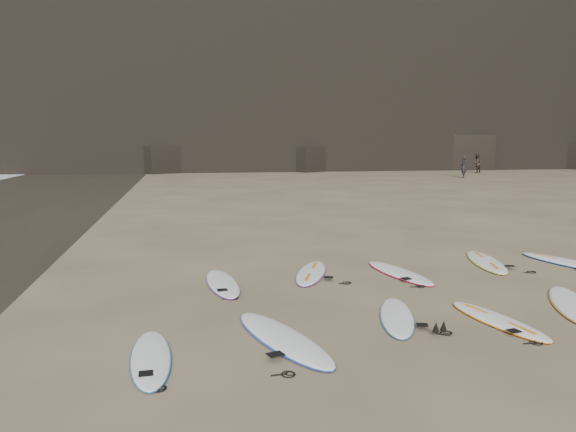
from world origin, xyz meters
name	(u,v)px	position (x,y,z in m)	size (l,w,h in m)	color
ground	(414,317)	(0.00, 0.00, 0.00)	(240.00, 240.00, 0.00)	#897559
surfboard_0	(151,357)	(-4.32, -1.09, 0.04)	(0.53, 2.21, 0.08)	white
surfboard_1	(283,337)	(-2.40, -0.69, 0.05)	(0.66, 2.77, 0.10)	white
surfboard_2	(397,316)	(-0.31, 0.00, 0.04)	(0.54, 2.24, 0.08)	white
surfboard_3	(498,320)	(1.27, -0.50, 0.04)	(0.55, 2.28, 0.08)	white
surfboard_4	(571,304)	(3.09, 0.09, 0.05)	(0.61, 2.55, 0.09)	white
surfboard_5	(223,283)	(-3.06, 2.79, 0.04)	(0.59, 2.45, 0.09)	white
surfboard_6	(311,272)	(-1.03, 3.35, 0.04)	(0.58, 2.42, 0.09)	white
surfboard_7	(399,272)	(0.93, 2.99, 0.05)	(0.60, 2.51, 0.09)	white
surfboard_8	(486,261)	(3.47, 3.68, 0.05)	(0.64, 2.65, 0.10)	white
surfboard_9	(569,262)	(5.39, 3.20, 0.05)	(0.65, 2.71, 0.10)	white
person_a	(463,167)	(18.43, 33.12, 0.88)	(0.64, 0.42, 1.76)	black
person_b	(477,163)	(23.28, 39.74, 0.89)	(0.87, 0.67, 1.78)	black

